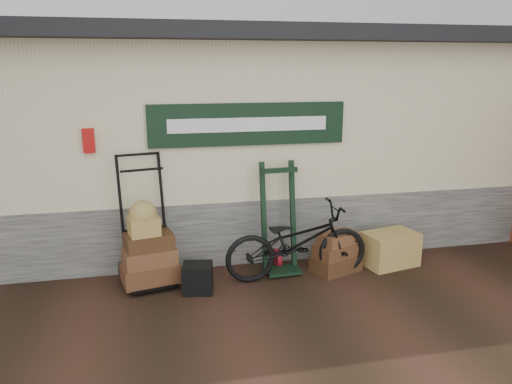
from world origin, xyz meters
TOP-DOWN VIEW (x-y plane):
  - ground at (0.00, 0.00)m, footprint 80.00×80.00m
  - station_building at (-0.01, 2.74)m, footprint 14.40×4.10m
  - porter_trolley at (-1.68, 0.69)m, footprint 0.95×0.79m
  - green_barrow at (0.06, 0.69)m, footprint 0.56×0.48m
  - suitcase_stack at (0.80, 0.47)m, footprint 0.72×0.58m
  - wicker_hamper at (1.60, 0.53)m, footprint 0.80×0.61m
  - black_trunk at (-1.09, 0.24)m, footprint 0.41×0.37m
  - bicycle at (0.21, 0.39)m, footprint 0.66×1.88m

SIDE VIEW (x-z plane):
  - ground at x=0.00m, z-range 0.00..0.00m
  - black_trunk at x=-1.09m, z-range 0.00..0.36m
  - wicker_hamper at x=1.60m, z-range 0.00..0.47m
  - suitcase_stack at x=0.80m, z-range 0.00..0.55m
  - bicycle at x=0.21m, z-range 0.00..1.09m
  - green_barrow at x=0.06m, z-range 0.00..1.47m
  - porter_trolley at x=-1.68m, z-range 0.00..1.67m
  - station_building at x=-0.01m, z-range 0.01..3.21m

